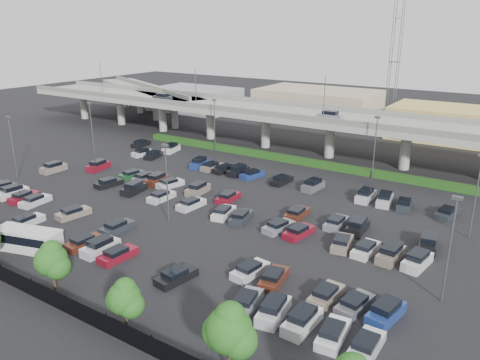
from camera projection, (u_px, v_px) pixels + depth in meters
name	position (u px, v px, depth m)	size (l,w,h in m)	color
ground	(207.00, 203.00, 66.36)	(280.00, 280.00, 0.00)	black
overpass	(305.00, 118.00, 89.61)	(150.00, 13.00, 15.80)	gray
on_ramp	(148.00, 92.00, 125.38)	(50.93, 30.13, 8.80)	gray
hedge	(288.00, 159.00, 86.02)	(66.00, 1.60, 1.10)	#143A11
fence	(26.00, 285.00, 43.88)	(70.00, 0.10, 2.00)	black
tree_row	(41.00, 256.00, 43.83)	(65.07, 3.66, 5.94)	#332316
shuttle_bus	(28.00, 239.00, 52.28)	(8.08, 4.65, 2.46)	silver
parked_cars	(204.00, 207.00, 63.34)	(62.90, 41.67, 1.67)	white
light_poles	(191.00, 153.00, 68.10)	(66.90, 48.38, 10.30)	#4D4E53
distant_buildings	(411.00, 117.00, 107.79)	(138.00, 24.00, 9.00)	gray
comm_tower	(395.00, 59.00, 118.03)	(2.40, 2.40, 30.00)	#4D4E53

